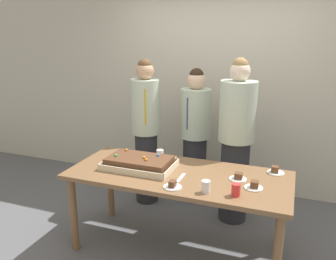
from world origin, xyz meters
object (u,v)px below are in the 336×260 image
object	(u,v)px
sheet_cake	(139,163)
drink_cup_far_end	(206,187)
drink_cup_nearest	(160,155)
person_green_shirt_behind	(195,134)
party_table	(178,182)
plated_slice_far_left	(172,186)
person_serving_front	(236,141)
drink_cup_middle	(236,190)
plated_slice_near_left	(275,171)
plated_slice_near_right	(238,177)
plated_slice_far_right	(254,186)
cake_server_utensil	(181,178)
person_striped_tie_right	(146,130)

from	to	relation	value
sheet_cake	drink_cup_far_end	distance (m)	0.77
drink_cup_nearest	person_green_shirt_behind	xyz separation A→B (m)	(0.13, 0.78, 0.00)
party_table	plated_slice_far_left	world-z (taller)	plated_slice_far_left
party_table	person_serving_front	bearing A→B (deg)	63.00
sheet_cake	drink_cup_middle	xyz separation A→B (m)	(0.95, -0.26, 0.00)
party_table	person_serving_front	distance (m)	0.87
plated_slice_near_left	plated_slice_near_right	bearing A→B (deg)	-138.00
plated_slice_far_left	plated_slice_far_right	world-z (taller)	plated_slice_far_right
party_table	plated_slice_far_right	xyz separation A→B (m)	(0.68, -0.08, 0.11)
sheet_cake	drink_cup_far_end	world-z (taller)	sheet_cake
cake_server_utensil	person_green_shirt_behind	size ratio (longest dim) A/B	0.12
plated_slice_near_right	drink_cup_nearest	bearing A→B (deg)	165.05
plated_slice_far_left	drink_cup_nearest	bearing A→B (deg)	120.83
person_serving_front	person_green_shirt_behind	xyz separation A→B (m)	(-0.53, 0.30, -0.07)
drink_cup_far_end	person_serving_front	bearing A→B (deg)	87.09
party_table	drink_cup_far_end	distance (m)	0.46
plated_slice_far_right	drink_cup_nearest	bearing A→B (deg)	160.21
drink_cup_middle	person_serving_front	size ratio (longest dim) A/B	0.06
party_table	drink_cup_middle	bearing A→B (deg)	-24.61
person_green_shirt_behind	plated_slice_near_left	bearing A→B (deg)	65.04
drink_cup_middle	cake_server_utensil	distance (m)	0.53
person_striped_tie_right	cake_server_utensil	bearing A→B (deg)	19.03
drink_cup_nearest	drink_cup_middle	bearing A→B (deg)	-31.96
person_striped_tie_right	person_serving_front	bearing A→B (deg)	66.69
plated_slice_far_left	plated_slice_near_left	bearing A→B (deg)	38.65
plated_slice_far_right	person_green_shirt_behind	world-z (taller)	person_green_shirt_behind
drink_cup_nearest	drink_cup_far_end	bearing A→B (deg)	-42.12
person_serving_front	party_table	bearing A→B (deg)	18.57
party_table	plated_slice_far_right	size ratio (longest dim) A/B	13.21
plated_slice_far_left	drink_cup_middle	size ratio (longest dim) A/B	1.50
drink_cup_nearest	sheet_cake	bearing A→B (deg)	-110.30
person_serving_front	person_striped_tie_right	distance (m)	1.06
drink_cup_middle	person_green_shirt_behind	xyz separation A→B (m)	(-0.71, 1.31, 0.00)
person_serving_front	drink_cup_nearest	bearing A→B (deg)	-8.61
cake_server_utensil	drink_cup_far_end	bearing A→B (deg)	-34.66
sheet_cake	plated_slice_near_left	distance (m)	1.24
person_green_shirt_behind	drink_cup_nearest	bearing A→B (deg)	2.83
party_table	plated_slice_far_right	distance (m)	0.69
plated_slice_near_right	plated_slice_far_right	xyz separation A→B (m)	(0.15, -0.13, 0.00)
plated_slice_near_left	drink_cup_far_end	xyz separation A→B (m)	(-0.49, -0.60, 0.03)
plated_slice_near_left	plated_slice_near_right	xyz separation A→B (m)	(-0.29, -0.26, -0.00)
sheet_cake	drink_cup_far_end	bearing A→B (deg)	-21.76
plated_slice_near_left	plated_slice_far_right	size ratio (longest dim) A/B	1.00
plated_slice_near_right	plated_slice_far_right	distance (m)	0.20
sheet_cake	plated_slice_near_right	world-z (taller)	sheet_cake
drink_cup_far_end	cake_server_utensil	xyz separation A→B (m)	(-0.27, 0.19, -0.05)
plated_slice_near_right	plated_slice_far_left	bearing A→B (deg)	-143.56
drink_cup_nearest	plated_slice_far_right	bearing A→B (deg)	-19.79
plated_slice_near_right	person_striped_tie_right	distance (m)	1.43
plated_slice_near_left	drink_cup_middle	size ratio (longest dim) A/B	1.50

